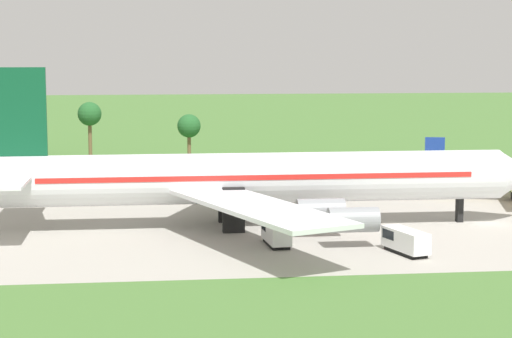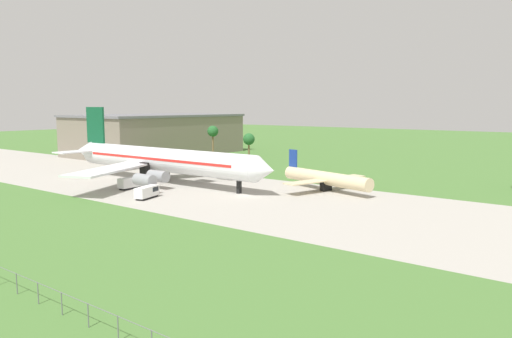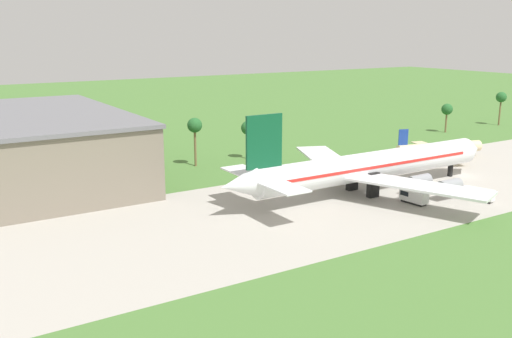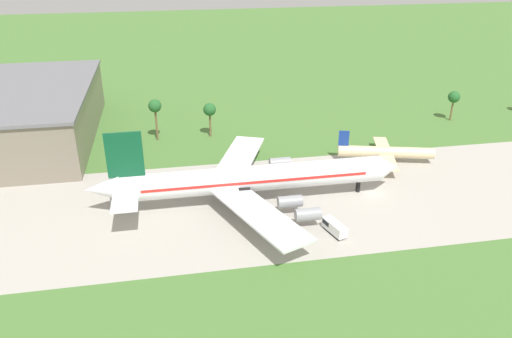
# 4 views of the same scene
# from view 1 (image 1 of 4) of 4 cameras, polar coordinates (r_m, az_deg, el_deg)

# --- Properties ---
(ground_plane) EXTENTS (600.00, 600.00, 0.00)m
(ground_plane) POSITION_cam_1_polar(r_m,az_deg,el_deg) (109.52, 14.13, -3.29)
(ground_plane) COLOR #477233
(taxiway_strip) EXTENTS (320.00, 44.00, 0.02)m
(taxiway_strip) POSITION_cam_1_polar(r_m,az_deg,el_deg) (109.51, 14.13, -3.28)
(taxiway_strip) COLOR #A8A399
(taxiway_strip) RESTS_ON ground_plane
(jet_airliner) EXTENTS (67.94, 53.62, 17.94)m
(jet_airliner) POSITION_cam_1_polar(r_m,az_deg,el_deg) (103.60, -0.69, -0.59)
(jet_airliner) COLOR white
(jet_airliner) RESTS_ON ground_plane
(baggage_tug) EXTENTS (2.50, 5.66, 2.56)m
(baggage_tug) POSITION_cam_1_polar(r_m,az_deg,el_deg) (94.55, 1.24, -3.90)
(baggage_tug) COLOR black
(baggage_tug) RESTS_ON ground_plane
(catering_van) EXTENTS (3.63, 6.30, 2.41)m
(catering_van) POSITION_cam_1_polar(r_m,az_deg,el_deg) (91.96, 9.13, -4.36)
(catering_van) COLOR black
(catering_van) RESTS_ON ground_plane
(palm_tree_row) EXTENTS (121.32, 3.60, 11.88)m
(palm_tree_row) POSITION_cam_1_polar(r_m,az_deg,el_deg) (149.80, 11.61, 2.98)
(palm_tree_row) COLOR brown
(palm_tree_row) RESTS_ON ground_plane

